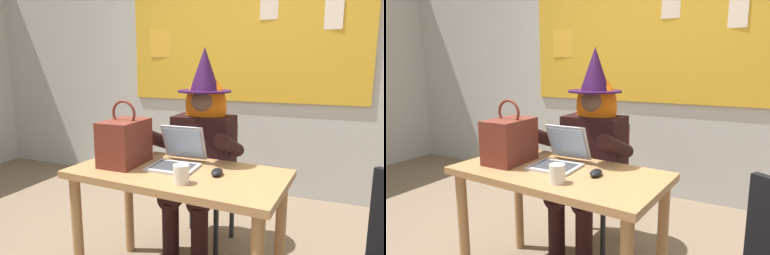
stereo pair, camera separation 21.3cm
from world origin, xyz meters
The scene contains 8 objects.
wall_back_bulletin centered at (0.00, 1.91, 1.36)m, with size 6.56×2.00×2.70m.
desk_main centered at (0.12, 0.10, 0.62)m, with size 1.21×0.68×0.74m.
chair_at_desk centered at (0.05, 0.76, 0.50)m, with size 0.44×0.44×0.89m.
person_costumed centered at (0.05, 0.64, 0.78)m, with size 0.60×0.66×1.44m.
laptop centered at (0.08, 0.18, 0.79)m, with size 0.27×0.33×0.22m.
computer_mouse centered at (0.35, 0.10, 0.76)m, with size 0.06×0.10×0.03m, color black.
handbag centered at (-0.22, 0.10, 0.88)m, with size 0.20×0.30×0.38m.
coffee_mug centered at (0.22, -0.08, 0.79)m, with size 0.08×0.08×0.10m, color silver.
Camera 2 is at (1.08, -1.45, 1.32)m, focal length 32.03 mm.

